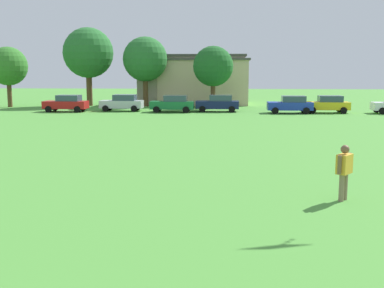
{
  "coord_description": "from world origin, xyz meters",
  "views": [
    {
      "loc": [
        4.3,
        -2.6,
        4.0
      ],
      "look_at": [
        3.37,
        9.72,
        2.13
      ],
      "focal_mm": 44.68,
      "sensor_mm": 36.0,
      "label": 1
    }
  ],
  "objects_px": {
    "parked_car_silver_1": "(122,103)",
    "parked_car_navy_3": "(218,103)",
    "tree_far_left": "(8,66)",
    "parked_car_red_0": "(67,103)",
    "adult_bystander": "(344,168)",
    "tree_left": "(88,53)",
    "parked_car_green_2": "(173,104)",
    "parked_car_yellow_5": "(327,104)",
    "tree_far_right": "(213,66)",
    "tree_right": "(145,59)",
    "parked_car_blue_4": "(291,104)"
  },
  "relations": [
    {
      "from": "parked_car_yellow_5",
      "to": "parked_car_green_2",
      "type": "bearing_deg",
      "value": 1.14
    },
    {
      "from": "parked_car_silver_1",
      "to": "tree_left",
      "type": "relative_size",
      "value": 0.47
    },
    {
      "from": "adult_bystander",
      "to": "tree_far_left",
      "type": "distance_m",
      "value": 47.61
    },
    {
      "from": "tree_right",
      "to": "parked_car_silver_1",
      "type": "bearing_deg",
      "value": -99.97
    },
    {
      "from": "adult_bystander",
      "to": "parked_car_blue_4",
      "type": "xyz_separation_m",
      "value": [
        2.42,
        32.04,
        -0.19
      ]
    },
    {
      "from": "parked_car_green_2",
      "to": "parked_car_silver_1",
      "type": "bearing_deg",
      "value": -10.39
    },
    {
      "from": "tree_far_left",
      "to": "parked_car_red_0",
      "type": "bearing_deg",
      "value": -34.22
    },
    {
      "from": "parked_car_green_2",
      "to": "tree_right",
      "type": "distance_m",
      "value": 10.0
    },
    {
      "from": "parked_car_green_2",
      "to": "tree_far_left",
      "type": "bearing_deg",
      "value": -16.05
    },
    {
      "from": "tree_left",
      "to": "tree_far_right",
      "type": "bearing_deg",
      "value": -13.96
    },
    {
      "from": "tree_left",
      "to": "tree_right",
      "type": "height_order",
      "value": "tree_left"
    },
    {
      "from": "parked_car_navy_3",
      "to": "parked_car_blue_4",
      "type": "xyz_separation_m",
      "value": [
        7.06,
        -1.28,
        0.0
      ]
    },
    {
      "from": "tree_far_right",
      "to": "parked_car_red_0",
      "type": "bearing_deg",
      "value": -161.33
    },
    {
      "from": "parked_car_silver_1",
      "to": "parked_car_navy_3",
      "type": "distance_m",
      "value": 9.81
    },
    {
      "from": "parked_car_navy_3",
      "to": "tree_far_left",
      "type": "xyz_separation_m",
      "value": [
        -23.86,
        4.66,
        3.73
      ]
    },
    {
      "from": "parked_car_yellow_5",
      "to": "tree_far_left",
      "type": "distance_m",
      "value": 35.14
    },
    {
      "from": "parked_car_blue_4",
      "to": "tree_far_left",
      "type": "distance_m",
      "value": 31.7
    },
    {
      "from": "parked_car_red_0",
      "to": "parked_car_navy_3",
      "type": "height_order",
      "value": "same"
    },
    {
      "from": "tree_left",
      "to": "parked_car_red_0",
      "type": "bearing_deg",
      "value": -89.09
    },
    {
      "from": "tree_left",
      "to": "tree_far_left",
      "type": "bearing_deg",
      "value": -162.25
    },
    {
      "from": "parked_car_green_2",
      "to": "parked_car_navy_3",
      "type": "relative_size",
      "value": 1.0
    },
    {
      "from": "parked_car_red_0",
      "to": "parked_car_yellow_5",
      "type": "bearing_deg",
      "value": -178.69
    },
    {
      "from": "parked_car_navy_3",
      "to": "tree_right",
      "type": "xyz_separation_m",
      "value": [
        -8.59,
        6.99,
        4.54
      ]
    },
    {
      "from": "parked_car_blue_4",
      "to": "tree_far_left",
      "type": "relative_size",
      "value": 0.63
    },
    {
      "from": "adult_bystander",
      "to": "tree_left",
      "type": "distance_m",
      "value": 45.63
    },
    {
      "from": "adult_bystander",
      "to": "parked_car_navy_3",
      "type": "height_order",
      "value": "adult_bystander"
    },
    {
      "from": "parked_car_silver_1",
      "to": "parked_car_navy_3",
      "type": "height_order",
      "value": "same"
    },
    {
      "from": "parked_car_green_2",
      "to": "tree_far_left",
      "type": "relative_size",
      "value": 0.63
    },
    {
      "from": "parked_car_navy_3",
      "to": "parked_car_yellow_5",
      "type": "height_order",
      "value": "same"
    },
    {
      "from": "parked_car_red_0",
      "to": "parked_car_green_2",
      "type": "distance_m",
      "value": 10.76
    },
    {
      "from": "tree_far_left",
      "to": "tree_right",
      "type": "height_order",
      "value": "tree_right"
    },
    {
      "from": "parked_car_yellow_5",
      "to": "tree_far_left",
      "type": "bearing_deg",
      "value": -8.68
    },
    {
      "from": "parked_car_red_0",
      "to": "tree_right",
      "type": "bearing_deg",
      "value": -129.01
    },
    {
      "from": "tree_far_right",
      "to": "parked_car_green_2",
      "type": "bearing_deg",
      "value": -129.52
    },
    {
      "from": "parked_car_red_0",
      "to": "tree_far_left",
      "type": "bearing_deg",
      "value": -34.22
    },
    {
      "from": "parked_car_red_0",
      "to": "tree_right",
      "type": "xyz_separation_m",
      "value": [
        6.64,
        8.2,
        4.54
      ]
    },
    {
      "from": "tree_far_right",
      "to": "parked_car_blue_4",
      "type": "bearing_deg",
      "value": -32.94
    },
    {
      "from": "parked_car_red_0",
      "to": "parked_car_yellow_5",
      "type": "relative_size",
      "value": 1.0
    },
    {
      "from": "adult_bystander",
      "to": "tree_left",
      "type": "xyz_separation_m",
      "value": [
        -20.0,
        40.69,
        5.1
      ]
    },
    {
      "from": "parked_car_blue_4",
      "to": "parked_car_yellow_5",
      "type": "bearing_deg",
      "value": -169.64
    },
    {
      "from": "tree_far_left",
      "to": "tree_far_right",
      "type": "distance_m",
      "value": 23.22
    },
    {
      "from": "adult_bystander",
      "to": "tree_far_right",
      "type": "distance_m",
      "value": 37.58
    },
    {
      "from": "parked_car_red_0",
      "to": "tree_far_left",
      "type": "height_order",
      "value": "tree_far_left"
    },
    {
      "from": "parked_car_navy_3",
      "to": "tree_left",
      "type": "bearing_deg",
      "value": -25.63
    },
    {
      "from": "adult_bystander",
      "to": "tree_left",
      "type": "height_order",
      "value": "tree_left"
    },
    {
      "from": "parked_car_navy_3",
      "to": "parked_car_yellow_5",
      "type": "distance_m",
      "value": 10.71
    },
    {
      "from": "parked_car_silver_1",
      "to": "tree_far_left",
      "type": "relative_size",
      "value": 0.63
    },
    {
      "from": "parked_car_silver_1",
      "to": "tree_far_left",
      "type": "bearing_deg",
      "value": -18.12
    },
    {
      "from": "parked_car_green_2",
      "to": "parked_car_yellow_5",
      "type": "distance_m",
      "value": 15.17
    },
    {
      "from": "tree_far_left",
      "to": "parked_car_silver_1",
      "type": "bearing_deg",
      "value": -18.12
    }
  ]
}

